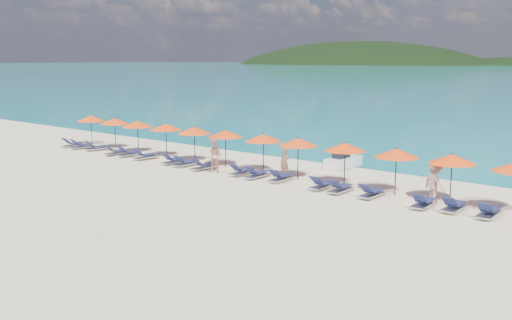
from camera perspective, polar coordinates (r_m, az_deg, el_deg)
The scene contains 36 objects.
ground at distance 27.25m, azimuth -4.02°, elevation -3.34°, with size 1400.00×1400.00×0.00m, color beige.
headland_main at distance 644.94m, azimuth 9.90°, elevation 6.02°, with size 374.00×242.00×126.50m.
headland_small at distance 604.55m, azimuth 23.37°, elevation 5.37°, with size 162.00×126.00×85.50m.
jetski at distance 33.76m, azimuth 8.68°, elevation -0.14°, with size 1.13×2.68×0.94m.
beachgoer_a at distance 30.92m, azimuth 2.89°, elevation -0.28°, with size 0.55×0.36×1.51m, color tan.
beachgoer_b at distance 31.93m, azimuth -4.16°, elevation 0.40°, with size 0.93×0.53×1.91m, color tan.
beachgoer_c at distance 26.36m, azimuth 17.44°, elevation -2.19°, with size 1.19×0.55×1.84m, color tan.
umbrella_0 at distance 43.45m, azimuth -16.18°, elevation 4.02°, with size 2.10×2.10×2.28m.
umbrella_1 at distance 41.12m, azimuth -13.95°, elevation 3.80°, with size 2.10×2.10×2.28m.
umbrella_2 at distance 39.00m, azimuth -11.76°, elevation 3.56°, with size 2.10×2.10×2.28m.
umbrella_3 at distance 36.98m, azimuth -9.00°, elevation 3.30°, with size 2.10×2.10×2.28m.
umbrella_4 at distance 34.96m, azimuth -6.18°, elevation 2.97°, with size 2.10×2.10×2.28m.
umbrella_5 at distance 33.25m, azimuth -3.07°, elevation 2.65°, with size 2.10×2.10×2.28m.
umbrella_6 at distance 31.46m, azimuth 0.75°, elevation 2.24°, with size 2.10×2.10×2.28m.
umbrella_7 at distance 29.90m, azimuth 4.25°, elevation 1.80°, with size 2.10×2.10×2.28m.
umbrella_8 at distance 28.53m, azimuth 8.91°, elevation 1.30°, with size 2.10×2.10×2.28m.
umbrella_9 at distance 27.16m, azimuth 13.87°, elevation 0.69°, with size 2.10×2.10×2.28m.
umbrella_10 at distance 26.27m, azimuth 19.04°, elevation 0.11°, with size 2.10×2.10×2.28m.
lounger_0 at distance 43.31m, azimuth -17.85°, elevation 1.54°, with size 0.65×1.71×0.66m.
lounger_1 at distance 42.31m, azimuth -17.02°, elevation 1.39°, with size 0.77×1.75×0.66m.
lounger_2 at distance 41.20m, azimuth -15.69°, elevation 1.23°, with size 0.73×1.74×0.66m.
lounger_3 at distance 38.92m, azimuth -13.81°, elevation 0.81°, with size 0.72×1.73×0.66m.
lounger_4 at distance 38.19m, azimuth -12.56°, elevation 0.69°, with size 0.65×1.71×0.66m.
lounger_5 at distance 36.87m, azimuth -11.04°, elevation 0.41°, with size 0.65×1.71×0.66m.
lounger_6 at distance 34.96m, azimuth -8.27°, elevation -0.03°, with size 0.69×1.72×0.66m.
lounger_7 at distance 34.08m, azimuth -7.07°, elevation -0.26°, with size 0.72×1.73×0.66m.
lounger_8 at distance 32.95m, azimuth -5.25°, elevation -0.58°, with size 0.70×1.73×0.66m.
lounger_9 at distance 31.26m, azimuth -1.49°, elevation -1.13°, with size 0.67×1.72×0.66m.
lounger_10 at distance 30.51m, azimuth 0.07°, elevation -1.40°, with size 0.69×1.72×0.66m.
lounger_11 at distance 29.71m, azimuth 2.47°, elevation -1.73°, with size 0.74×1.74×0.66m.
lounger_12 at distance 28.17m, azimuth 6.63°, elevation -2.44°, with size 0.64×1.71×0.66m.
lounger_13 at distance 27.53m, azimuth 8.44°, elevation -2.78°, with size 0.69×1.72×0.66m.
lounger_14 at distance 26.84m, azimuth 11.50°, elevation -3.21°, with size 0.66×1.72×0.66m.
lounger_15 at distance 25.57m, azimuth 16.40°, elevation -4.09°, with size 0.67×1.72×0.66m.
lounger_16 at distance 25.38m, azimuth 19.17°, elevation -4.35°, with size 0.63×1.70×0.66m.
lounger_17 at distance 24.90m, azimuth 22.24°, elevation -4.82°, with size 0.66×1.71×0.66m.
Camera 1 is at (18.29, -19.18, 6.33)m, focal length 40.00 mm.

